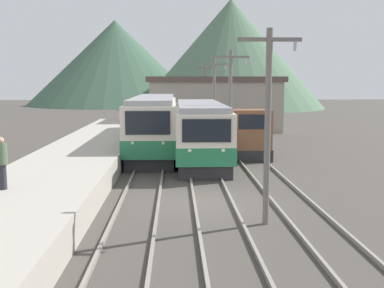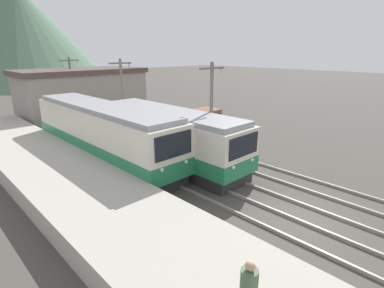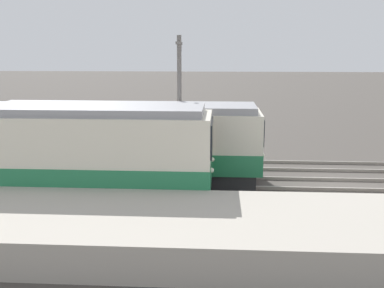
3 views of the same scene
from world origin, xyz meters
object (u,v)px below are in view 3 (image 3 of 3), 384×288
(shunting_locomotive, at_px, (112,141))
(catenary_mast_mid, at_px, (179,99))
(commuter_train_left, at_px, (25,158))
(commuter_train_center, at_px, (126,146))

(shunting_locomotive, xyz_separation_m, catenary_mast_mid, (-1.49, -3.53, 2.23))
(commuter_train_left, relative_size, shunting_locomotive, 2.81)
(commuter_train_left, distance_m, shunting_locomotive, 6.10)
(catenary_mast_mid, bearing_deg, shunting_locomotive, 67.08)
(commuter_train_left, bearing_deg, commuter_train_center, -48.76)
(catenary_mast_mid, bearing_deg, commuter_train_center, 124.90)
(commuter_train_center, bearing_deg, catenary_mast_mid, -55.10)
(shunting_locomotive, relative_size, catenary_mast_mid, 0.79)
(commuter_train_left, relative_size, catenary_mast_mid, 2.22)
(shunting_locomotive, bearing_deg, commuter_train_center, -155.54)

